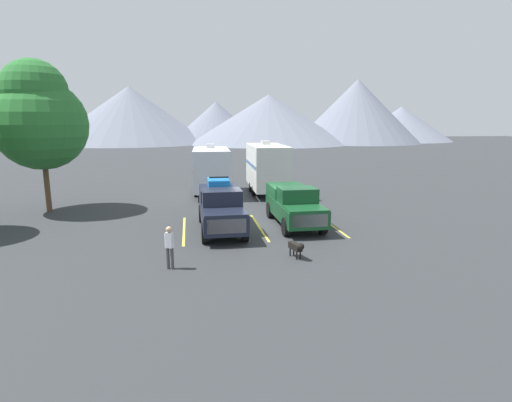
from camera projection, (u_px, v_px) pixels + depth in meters
The scene contains 12 objects.
ground_plane at pixel (256, 223), 21.89m from camera, with size 240.00×240.00×0.00m, color #2D3033.
pickup_truck_a at pixel (221, 206), 20.30m from camera, with size 2.15×5.86×2.63m.
pickup_truck_b at pixel (294, 204), 21.33m from camera, with size 2.16×5.61×2.12m.
lot_stripe_a at pixel (184, 230), 20.38m from camera, with size 0.12×5.50×0.01m, color gold.
lot_stripe_b at pixel (259, 227), 21.00m from camera, with size 0.12×5.50×0.01m, color gold.
lot_stripe_c at pixel (330, 224), 21.63m from camera, with size 0.12×5.50×0.01m, color gold.
camper_trailer_a at pixel (211, 169), 30.02m from camera, with size 2.83×7.42×3.77m.
camper_trailer_b at pixel (267, 166), 30.48m from camera, with size 2.79×7.91×4.01m.
person_a at pixel (169, 245), 14.84m from camera, with size 0.35×0.27×1.65m.
dog at pixel (297, 247), 16.07m from camera, with size 0.49×0.98×0.73m.
tree_a at pixel (39, 117), 23.55m from camera, with size 5.36×5.36×9.03m.
mountain_ridge at pixel (212, 117), 102.58m from camera, with size 139.76×48.28×16.41m.
Camera 1 is at (-3.50, -20.95, 5.43)m, focal length 28.01 mm.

